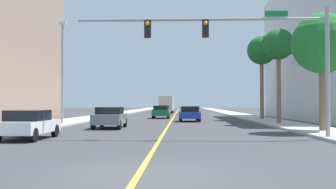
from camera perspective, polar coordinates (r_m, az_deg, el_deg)
The scene contains 16 objects.
ground at distance 51.31m, azimuth 0.92°, elevation -3.27°, with size 192.00×192.00×0.00m, color #38383A.
sidewalk_left at distance 52.33m, azimuth -9.31°, elevation -3.13°, with size 3.37×168.00×0.15m, color beige.
sidewalk_right at distance 51.95m, azimuth 11.23°, elevation -3.14°, with size 3.37×168.00×0.15m, color #B2ADA3.
lane_marking_center at distance 51.31m, azimuth 0.92°, elevation -3.26°, with size 0.16×144.00×0.01m, color yellow.
traffic_signal_mast at distance 18.79m, azimuth 11.57°, elevation 7.84°, with size 12.11×0.36×6.20m.
street_lamp at distance 30.21m, azimuth -15.60°, elevation 3.96°, with size 0.56×0.28×7.83m.
palm_near at distance 24.19m, azimuth 22.20°, elevation 7.00°, with size 3.56×3.56×6.88m.
palm_mid at distance 32.03m, azimuth 16.26°, elevation 6.99°, with size 2.51×2.51×7.59m.
palm_far at distance 40.18m, azimuth 13.89°, elevation 6.27°, with size 2.94×2.94×8.48m.
car_green at distance 43.90m, azimuth -1.06°, elevation -2.60°, with size 1.96×4.45×1.47m.
car_white at distance 19.46m, azimuth -20.29°, elevation -4.19°, with size 1.94×3.86×1.40m.
car_gray at distance 26.62m, azimuth -8.71°, elevation -3.40°, with size 2.00×4.19×1.47m.
car_blue at distance 36.21m, azimuth 3.24°, elevation -2.89°, with size 2.02×3.98×1.45m.
car_yellow at distance 44.38m, azimuth 3.55°, elevation -2.63°, with size 2.04×4.28×1.39m.
car_silver at distance 56.09m, azimuth -0.59°, elevation -2.35°, with size 1.95×4.55×1.44m.
delivery_truck at distance 68.13m, azimuth -0.23°, elevation -1.44°, with size 2.41×8.63×3.00m.
Camera 1 is at (1.06, -9.27, 1.72)m, focal length 40.56 mm.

